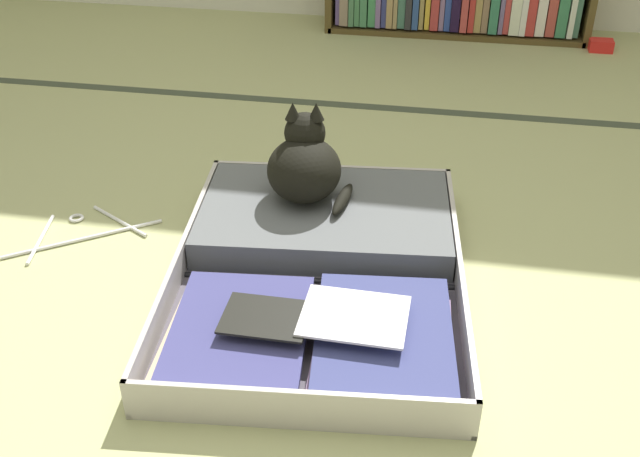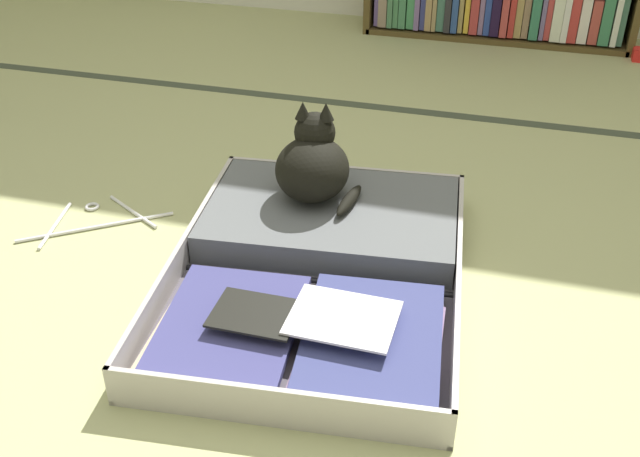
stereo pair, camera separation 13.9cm
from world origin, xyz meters
name	(u,v)px [view 1 (the left image)]	position (x,y,z in m)	size (l,w,h in m)	color
ground_plane	(298,346)	(0.00, 0.00, 0.00)	(10.00, 10.00, 0.00)	tan
tatami_border	(371,107)	(0.00, 1.33, 0.00)	(4.80, 0.05, 0.00)	#3D4433
open_suitcase	(321,257)	(0.00, 0.29, 0.04)	(0.77, 0.98, 0.10)	#B7AFAA
black_cat	(305,164)	(-0.08, 0.49, 0.19)	(0.24, 0.24, 0.25)	black
clothes_hanger	(82,232)	(-0.67, 0.34, 0.01)	(0.35, 0.30, 0.01)	silver
small_red_pouch	(601,45)	(0.91, 2.11, 0.02)	(0.10, 0.07, 0.05)	red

